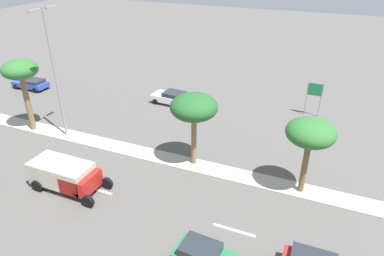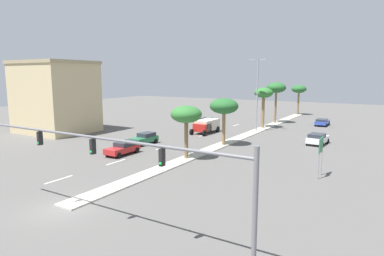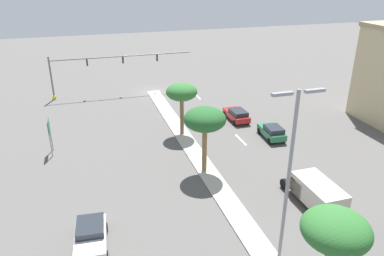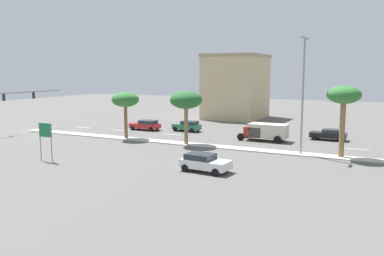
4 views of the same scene
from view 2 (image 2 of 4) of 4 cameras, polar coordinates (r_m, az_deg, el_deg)
ground_plane at (r=44.19m, az=5.55°, el=-2.79°), size 160.00×160.00×0.00m
median_curb at (r=50.67m, az=9.11°, el=-1.28°), size 1.80×64.96×0.12m
lane_stripe_leading at (r=31.47m, az=-21.92°, el=-8.23°), size 0.20×2.80×0.01m
lane_stripe_left at (r=35.89m, az=-12.93°, el=-5.72°), size 0.20×2.80×0.01m
lane_stripe_inboard at (r=42.01m, az=-5.08°, el=-3.39°), size 0.20×2.80×0.01m
lane_stripe_rear at (r=50.76m, az=2.02°, el=-1.22°), size 0.20×2.80×0.01m
lane_stripe_near at (r=61.56m, az=7.58°, el=0.50°), size 0.20×2.80×0.01m
traffic_signal_gantry at (r=17.53m, az=-7.49°, el=-7.40°), size 20.12×0.53×6.03m
directional_road_sign at (r=31.48m, az=21.26°, el=-3.36°), size 0.10×1.55×3.57m
commercial_building at (r=57.39m, az=-22.40°, el=4.98°), size 11.47×9.48×11.29m
palm_tree_rear at (r=35.35m, az=-1.00°, el=2.23°), size 3.35×3.35×5.71m
palm_tree_center at (r=42.65m, az=5.53°, el=3.67°), size 3.67×3.67×6.03m
palm_tree_inboard at (r=58.20m, az=12.21°, el=5.70°), size 3.19×3.19×6.88m
palm_tree_mid at (r=64.92m, az=14.29°, el=6.64°), size 3.61×3.61×7.65m
palm_tree_outboard at (r=80.45m, az=17.91°, el=6.30°), size 3.33×3.33×6.80m
street_lamp_inboard at (r=54.49m, az=11.16°, el=6.47°), size 2.90×0.24×11.55m
sedan_red_front at (r=39.01m, az=-11.75°, el=-3.35°), size 1.99×4.36×1.45m
sedan_black_mid at (r=60.49m, az=2.28°, el=1.13°), size 2.03×4.24×1.38m
sedan_green_inboard at (r=44.36m, az=-8.13°, el=-1.76°), size 2.10×3.95×1.49m
sedan_blue_trailing at (r=64.90m, az=21.48°, el=1.00°), size 2.09×4.45×1.26m
sedan_white_outboard at (r=46.75m, az=20.78°, el=-1.70°), size 2.39×4.25×1.48m
box_truck at (r=52.49m, az=2.42°, el=0.42°), size 2.50×5.76×2.09m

